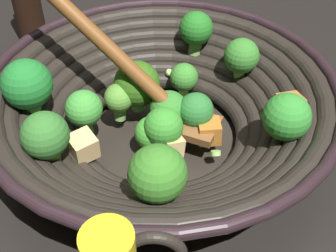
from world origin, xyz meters
name	(u,v)px	position (x,y,z in m)	size (l,w,h in m)	color
ground_plane	(162,141)	(0.00, 0.00, 0.00)	(4.00, 4.00, 0.00)	black
wok	(160,105)	(0.00, 0.00, 0.06)	(0.46, 0.43, 0.24)	black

